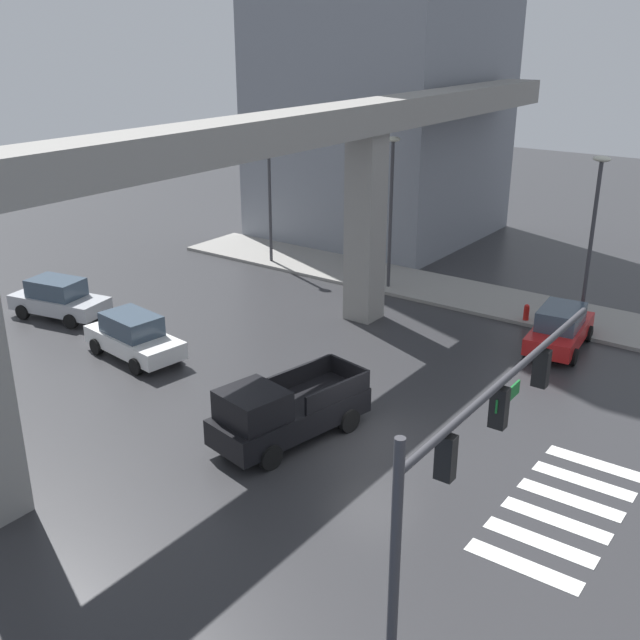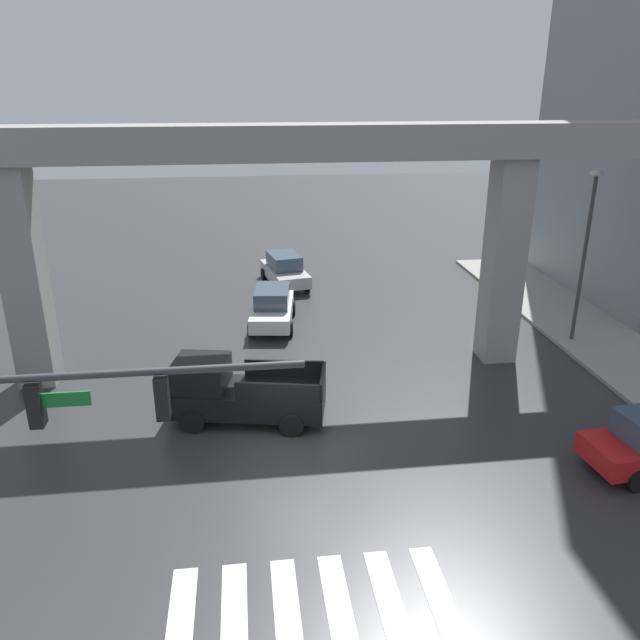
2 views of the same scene
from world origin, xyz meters
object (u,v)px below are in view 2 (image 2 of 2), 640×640
object	(u,v)px
pickup_truck	(237,392)
sedan_silver	(285,270)
sedan_white	(272,307)
street_lamp_mid_block	(587,238)
street_lamp_far_north	(513,205)

from	to	relation	value
pickup_truck	sedan_silver	xyz separation A→B (m)	(2.61, 14.50, -0.14)
sedan_white	street_lamp_mid_block	size ratio (longest dim) A/B	0.62
pickup_truck	street_lamp_mid_block	xyz separation A→B (m)	(14.21, 4.87, 3.57)
pickup_truck	sedan_white	distance (m)	8.71
sedan_silver	sedan_white	distance (m)	6.03
pickup_truck	street_lamp_mid_block	world-z (taller)	street_lamp_mid_block
sedan_silver	sedan_white	world-z (taller)	same
street_lamp_mid_block	street_lamp_far_north	bearing A→B (deg)	90.00
sedan_white	sedan_silver	bearing A→B (deg)	80.54
pickup_truck	sedan_silver	distance (m)	14.73
pickup_truck	sedan_white	size ratio (longest dim) A/B	1.20
sedan_silver	street_lamp_far_north	bearing A→B (deg)	-11.47
sedan_white	street_lamp_far_north	world-z (taller)	street_lamp_far_north
pickup_truck	street_lamp_mid_block	size ratio (longest dim) A/B	0.74
street_lamp_mid_block	pickup_truck	bearing A→B (deg)	-161.10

